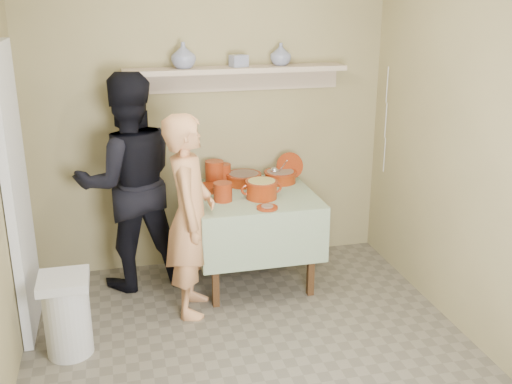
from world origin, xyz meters
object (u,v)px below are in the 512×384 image
object	(u,v)px
person_cook	(190,216)
person_helper	(129,183)
trash_bin	(67,315)
serving_table	(252,207)
cazuela_rice	(262,188)

from	to	relation	value
person_cook	person_helper	bearing A→B (deg)	48.55
person_helper	trash_bin	xyz separation A→B (m)	(-0.48, -0.94, -0.58)
serving_table	person_cook	bearing A→B (deg)	-145.54
person_cook	cazuela_rice	world-z (taller)	person_cook
person_cook	serving_table	distance (m)	0.68
person_cook	trash_bin	world-z (taller)	person_cook
person_helper	cazuela_rice	bearing A→B (deg)	154.46
person_helper	person_cook	bearing A→B (deg)	117.97
person_helper	serving_table	xyz separation A→B (m)	(0.96, -0.18, -0.22)
serving_table	cazuela_rice	world-z (taller)	cazuela_rice
cazuela_rice	person_cook	bearing A→B (deg)	-157.97
cazuela_rice	trash_bin	bearing A→B (deg)	-156.99
person_cook	cazuela_rice	distance (m)	0.65
person_cook	cazuela_rice	bearing A→B (deg)	-55.42
person_cook	cazuela_rice	xyz separation A→B (m)	(0.59, 0.24, 0.09)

